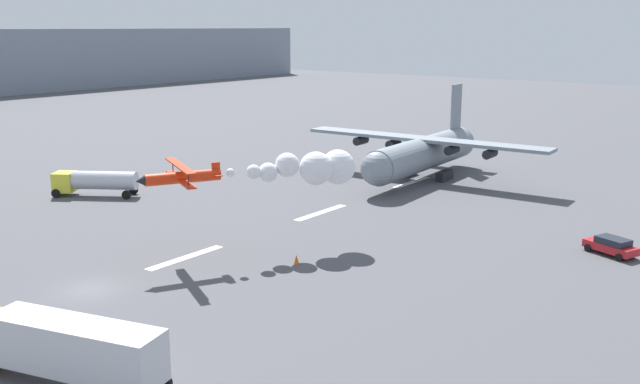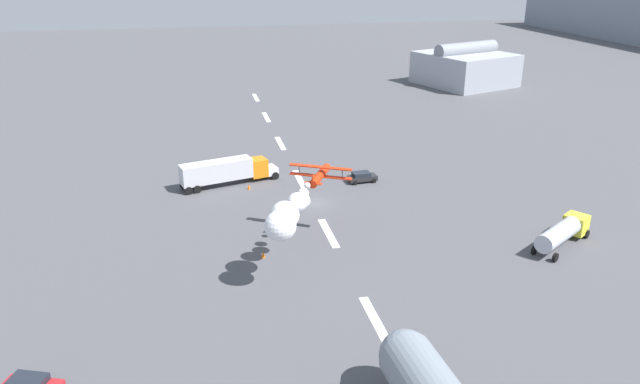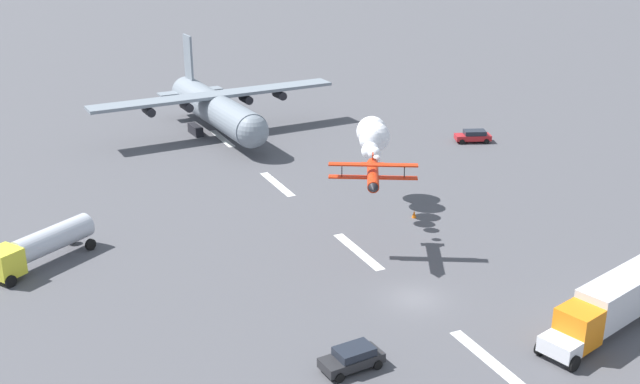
{
  "view_description": "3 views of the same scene",
  "coord_description": "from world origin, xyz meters",
  "px_view_note": "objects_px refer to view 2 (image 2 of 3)",
  "views": [
    {
      "loc": [
        -28.98,
        -43.6,
        18.91
      ],
      "look_at": [
        27.87,
        0.0,
        2.22
      ],
      "focal_mm": 40.06,
      "sensor_mm": 36.0,
      "label": 1
    },
    {
      "loc": [
        71.34,
        -14.63,
        30.51
      ],
      "look_at": [
        8.66,
        -0.89,
        5.05
      ],
      "focal_mm": 33.34,
      "sensor_mm": 36.0,
      "label": 2
    },
    {
      "loc": [
        -44.38,
        28.72,
        28.5
      ],
      "look_at": [
        13.17,
        1.86,
        4.48
      ],
      "focal_mm": 43.51,
      "sensor_mm": 36.0,
      "label": 3
    }
  ],
  "objects_px": {
    "fuel_tanker_truck": "(563,232)",
    "airport_staff_sedan": "(362,177)",
    "traffic_cone_far": "(263,254)",
    "semi_truck_orange": "(226,171)",
    "stunt_biplane_red": "(290,211)",
    "traffic_cone_near": "(249,187)"
  },
  "relations": [
    {
      "from": "semi_truck_orange",
      "to": "fuel_tanker_truck",
      "type": "bearing_deg",
      "value": 52.06
    },
    {
      "from": "stunt_biplane_red",
      "to": "fuel_tanker_truck",
      "type": "xyz_separation_m",
      "value": [
        0.36,
        30.91,
        -5.24
      ]
    },
    {
      "from": "stunt_biplane_red",
      "to": "semi_truck_orange",
      "type": "relative_size",
      "value": 1.2
    },
    {
      "from": "semi_truck_orange",
      "to": "traffic_cone_far",
      "type": "relative_size",
      "value": 19.11
    },
    {
      "from": "traffic_cone_near",
      "to": "traffic_cone_far",
      "type": "distance_m",
      "value": 20.83
    },
    {
      "from": "stunt_biplane_red",
      "to": "airport_staff_sedan",
      "type": "bearing_deg",
      "value": 148.96
    },
    {
      "from": "stunt_biplane_red",
      "to": "airport_staff_sedan",
      "type": "height_order",
      "value": "stunt_biplane_red"
    },
    {
      "from": "fuel_tanker_truck",
      "to": "airport_staff_sedan",
      "type": "height_order",
      "value": "fuel_tanker_truck"
    },
    {
      "from": "traffic_cone_far",
      "to": "stunt_biplane_red",
      "type": "bearing_deg",
      "value": 30.77
    },
    {
      "from": "fuel_tanker_truck",
      "to": "traffic_cone_near",
      "type": "height_order",
      "value": "fuel_tanker_truck"
    },
    {
      "from": "fuel_tanker_truck",
      "to": "traffic_cone_near",
      "type": "xyz_separation_m",
      "value": [
        -25.27,
        -32.71,
        -1.37
      ]
    },
    {
      "from": "semi_truck_orange",
      "to": "fuel_tanker_truck",
      "type": "height_order",
      "value": "semi_truck_orange"
    },
    {
      "from": "airport_staff_sedan",
      "to": "traffic_cone_near",
      "type": "relative_size",
      "value": 5.71
    },
    {
      "from": "semi_truck_orange",
      "to": "airport_staff_sedan",
      "type": "bearing_deg",
      "value": 80.64
    },
    {
      "from": "stunt_biplane_red",
      "to": "traffic_cone_far",
      "type": "xyz_separation_m",
      "value": [
        -4.09,
        -2.44,
        -6.61
      ]
    },
    {
      "from": "stunt_biplane_red",
      "to": "semi_truck_orange",
      "type": "distance_m",
      "value": 28.23
    },
    {
      "from": "fuel_tanker_truck",
      "to": "traffic_cone_far",
      "type": "bearing_deg",
      "value": -97.6
    },
    {
      "from": "fuel_tanker_truck",
      "to": "traffic_cone_far",
      "type": "relative_size",
      "value": 12.37
    },
    {
      "from": "stunt_biplane_red",
      "to": "semi_truck_orange",
      "type": "xyz_separation_m",
      "value": [
        -27.41,
        -4.7,
        -4.86
      ]
    },
    {
      "from": "stunt_biplane_red",
      "to": "traffic_cone_near",
      "type": "relative_size",
      "value": 22.88
    },
    {
      "from": "stunt_biplane_red",
      "to": "traffic_cone_near",
      "type": "bearing_deg",
      "value": -175.87
    },
    {
      "from": "stunt_biplane_red",
      "to": "traffic_cone_near",
      "type": "xyz_separation_m",
      "value": [
        -24.91,
        -1.8,
        -6.61
      ]
    }
  ]
}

